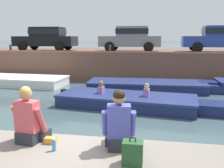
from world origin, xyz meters
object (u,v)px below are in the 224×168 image
Objects in this scene: car_centre_blue at (221,38)px; mooring_bollard_west at (11,48)px; boat_moored_west_white at (15,81)px; backpack_on_ledge at (133,153)px; mooring_bollard_mid at (110,48)px; car_left_inner_grey at (131,38)px; car_leftmost_black at (47,38)px; motorboat_passing at (132,101)px; person_seated_left at (29,121)px; boat_moored_central_navy at (152,86)px; bottle_drink at (54,145)px; person_seated_right at (119,126)px.

car_centre_blue is 9.77× the size of mooring_bollard_west.
boat_moored_west_white is 11.77m from backpack_on_ledge.
mooring_bollard_mid reaches higher than boat_moored_west_white.
backpack_on_ledge is at bearing -84.38° from car_left_inner_grey.
car_leftmost_black is 9.13× the size of mooring_bollard_mid.
motorboat_passing is at bearing -123.45° from car_centre_blue.
car_left_inner_grey is 3.96× the size of person_seated_left.
motorboat_passing is at bearing -47.43° from car_leftmost_black.
boat_moored_central_navy is 33.37× the size of bottle_drink.
car_left_inner_grey reaches higher than bottle_drink.
backpack_on_ledge is (1.78, -0.48, -0.20)m from person_seated_left.
car_centre_blue reaches higher than boat_moored_central_navy.
boat_moored_central_navy is 16.68× the size of backpack_on_ledge.
car_leftmost_black is at bearing 44.81° from mooring_bollard_west.
boat_moored_west_white reaches higher than boat_moored_central_navy.
car_leftmost_black is 4.21× the size of person_seated_right.
car_leftmost_black reaches higher than person_seated_right.
car_left_inner_grey is (5.68, -0.00, -0.00)m from car_leftmost_black.
mooring_bollard_mid is at bearing 101.80° from backpack_on_ledge.
car_centre_blue is (11.39, 3.57, 2.33)m from boat_moored_west_white.
person_seated_right reaches higher than boat_moored_west_white.
car_left_inner_grey is at bearing 110.44° from boat_moored_central_navy.
mooring_bollard_west is at bearing 146.59° from motorboat_passing.
boat_moored_central_navy is 8.77m from person_seated_left.
bottle_drink is at bearing -56.06° from boat_moored_west_white.
boat_moored_central_navy is 8.56m from person_seated_right.
motorboat_passing is 9.84m from mooring_bollard_west.
bottle_drink is (6.05, -9.00, 0.69)m from boat_moored_west_white.
person_seated_right is (-0.42, -8.49, 0.97)m from boat_moored_central_navy.
person_seated_left is 4.73× the size of bottle_drink.
motorboat_passing is 5.89m from mooring_bollard_mid.
bottle_drink is at bearing -97.36° from motorboat_passing.
person_seated_left is at bearing 164.99° from backpack_on_ledge.
person_seated_right is at bearing -85.38° from car_left_inner_grey.
car_centre_blue is at bearing 72.23° from backpack_on_ledge.
boat_moored_west_white is at bearing 123.94° from bottle_drink.
boat_moored_central_navy is 5.95m from car_centre_blue.
boat_moored_west_white is 1.62× the size of car_left_inner_grey.
boat_moored_west_white is at bearing -162.59° from car_centre_blue.
car_left_inner_grey is 8.58× the size of mooring_bollard_mid.
car_leftmost_black reaches higher than boat_moored_central_navy.
motorboat_passing is 13.99× the size of mooring_bollard_west.
boat_moored_central_navy is 1.68× the size of car_leftmost_black.
boat_moored_west_white is 4.28m from car_leftmost_black.
bottle_drink is (-1.40, -8.77, 0.70)m from boat_moored_central_navy.
car_left_inner_grey is at bearing 87.59° from person_seated_left.
person_seated_right is at bearing -51.91° from mooring_bollard_west.
person_seated_left is at bearing -179.69° from person_seated_right.
car_left_inner_grey is 9.36× the size of backpack_on_ledge.
person_seated_right is at bearing -61.51° from car_leftmost_black.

